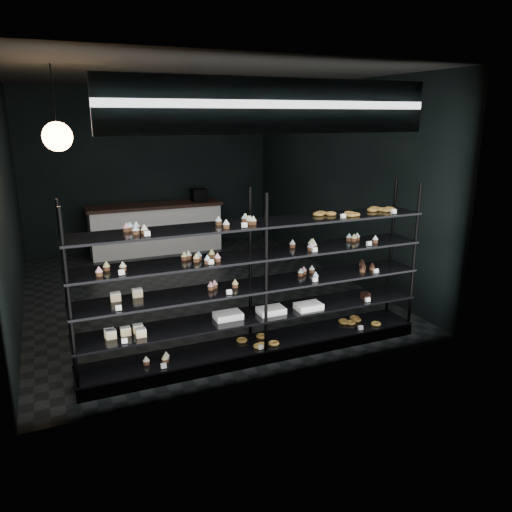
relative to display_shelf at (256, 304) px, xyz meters
name	(u,v)px	position (x,y,z in m)	size (l,w,h in m)	color
room	(192,189)	(0.00, 2.45, 0.97)	(5.01, 6.01, 3.20)	black
display_shelf	(256,304)	(0.00, 0.00, 0.00)	(4.00, 0.50, 1.91)	black
signage	(277,106)	(0.00, -0.48, 2.12)	(3.30, 0.05, 0.50)	#0D1741
pendant_lamp	(57,136)	(-1.86, 1.01, 1.82)	(0.31, 0.31, 0.88)	black
service_counter	(157,228)	(-0.04, 4.95, -0.13)	(2.64, 0.65, 1.23)	silver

